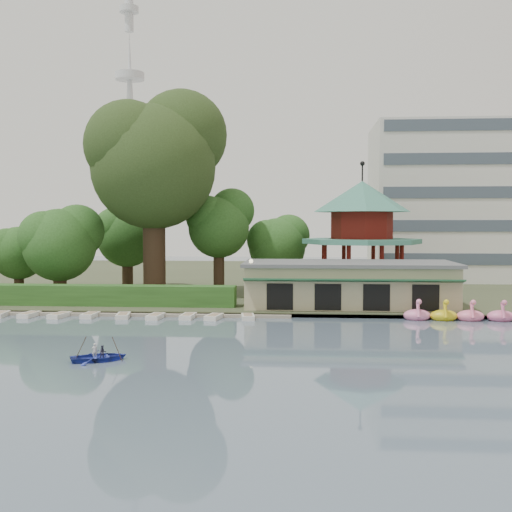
# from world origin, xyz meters

# --- Properties ---
(ground_plane) EXTENTS (220.00, 220.00, 0.00)m
(ground_plane) POSITION_xyz_m (0.00, 0.00, 0.00)
(ground_plane) COLOR slate
(ground_plane) RESTS_ON ground
(shore) EXTENTS (220.00, 70.00, 0.40)m
(shore) POSITION_xyz_m (0.00, 52.00, 0.20)
(shore) COLOR #424930
(shore) RESTS_ON ground
(embankment) EXTENTS (220.00, 0.60, 0.30)m
(embankment) POSITION_xyz_m (0.00, 17.30, 0.15)
(embankment) COLOR gray
(embankment) RESTS_ON ground
(dock) EXTENTS (34.00, 1.60, 0.24)m
(dock) POSITION_xyz_m (-12.00, 17.20, 0.12)
(dock) COLOR gray
(dock) RESTS_ON ground
(boathouse) EXTENTS (18.60, 9.39, 3.90)m
(boathouse) POSITION_xyz_m (10.00, 21.97, 2.37)
(boathouse) COLOR tan
(boathouse) RESTS_ON shore
(pavilion) EXTENTS (12.40, 12.40, 13.50)m
(pavilion) POSITION_xyz_m (12.00, 32.00, 7.48)
(pavilion) COLOR tan
(pavilion) RESTS_ON shore
(broadcast_tower) EXTENTS (8.00, 8.00, 96.00)m
(broadcast_tower) POSITION_xyz_m (-42.00, 140.00, 33.98)
(broadcast_tower) COLOR silver
(broadcast_tower) RESTS_ON ground
(hedge) EXTENTS (30.00, 2.00, 1.80)m
(hedge) POSITION_xyz_m (-15.00, 20.50, 1.30)
(hedge) COLOR #2E5D23
(hedge) RESTS_ON shore
(lamp_post) EXTENTS (0.36, 0.36, 4.28)m
(lamp_post) POSITION_xyz_m (1.50, 19.00, 3.34)
(lamp_post) COLOR black
(lamp_post) RESTS_ON shore
(big_tree) EXTENTS (13.69, 12.75, 20.94)m
(big_tree) POSITION_xyz_m (-8.83, 28.20, 14.41)
(big_tree) COLOR #3A281C
(big_tree) RESTS_ON shore
(small_trees) EXTENTS (39.58, 17.16, 11.06)m
(small_trees) POSITION_xyz_m (-13.05, 31.40, 6.22)
(small_trees) COLOR #3A281C
(small_trees) RESTS_ON shore
(swan_boats) EXTENTS (14.49, 2.01, 1.92)m
(swan_boats) POSITION_xyz_m (21.32, 16.52, 0.40)
(swan_boats) COLOR pink
(swan_boats) RESTS_ON ground
(moored_rowboats) EXTENTS (29.77, 2.78, 0.36)m
(moored_rowboats) POSITION_xyz_m (-12.68, 15.78, 0.18)
(moored_rowboats) COLOR silver
(moored_rowboats) RESTS_ON ground
(rowboat_with_passengers) EXTENTS (5.27, 4.66, 2.01)m
(rowboat_with_passengers) POSITION_xyz_m (-5.53, -0.30, 0.45)
(rowboat_with_passengers) COLOR #2B3AA4
(rowboat_with_passengers) RESTS_ON ground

